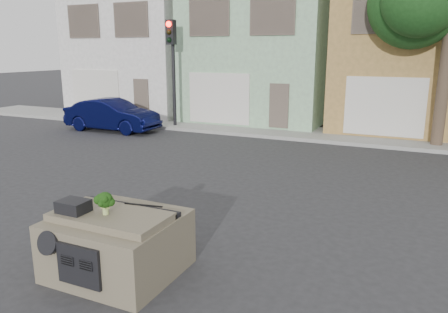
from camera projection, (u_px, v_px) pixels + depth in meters
The scene contains 11 objects.
ground_plane at pixel (201, 214), 10.14m from camera, with size 120.00×120.00×0.00m, color #303033.
sidewalk at pixel (312, 134), 19.38m from camera, with size 40.00×3.00×0.15m, color gray.
townhouse_white at pixel (152, 49), 26.52m from camera, with size 7.20×8.20×7.55m, color silver.
townhouse_mint at pixel (269, 49), 23.45m from camera, with size 7.20×8.20×7.55m, color #91BA91.
townhouse_tan at pixel (421, 48), 20.38m from camera, with size 7.20×8.20×7.55m, color #A47D42.
navy_sedan at pixel (113, 131), 20.56m from camera, with size 1.58×4.53×1.49m, color #070A33.
traffic_signal at pixel (173, 75), 20.57m from camera, with size 0.40×0.40×5.10m, color black.
car_dashboard at pixel (118, 242), 7.37m from camera, with size 2.00×1.80×1.12m, color #6B624D.
instrument_hump at pixel (73, 206), 7.14m from camera, with size 0.48×0.38×0.20m, color black.
wiper_arm at pixel (143, 205), 7.45m from camera, with size 0.70×0.03×0.02m, color black.
broccoli at pixel (105, 203), 7.02m from camera, with size 0.31×0.31×0.38m, color black.
Camera 1 is at (4.50, -8.43, 3.71)m, focal length 35.00 mm.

